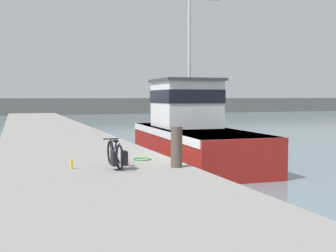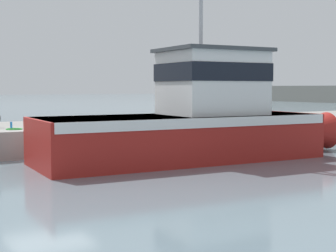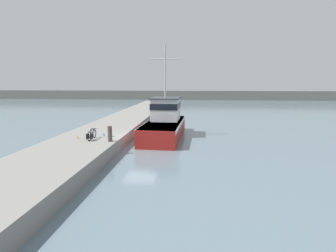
{
  "view_description": "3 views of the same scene",
  "coord_description": "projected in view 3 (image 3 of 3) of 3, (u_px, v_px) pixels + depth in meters",
  "views": [
    {
      "loc": [
        -5.81,
        -12.67,
        2.83
      ],
      "look_at": [
        -0.38,
        2.17,
        1.75
      ],
      "focal_mm": 45.0,
      "sensor_mm": 36.0,
      "label": 1
    },
    {
      "loc": [
        15.6,
        -4.93,
        2.38
      ],
      "look_at": [
        0.14,
        4.28,
        1.03
      ],
      "focal_mm": 55.0,
      "sensor_mm": 36.0,
      "label": 2
    },
    {
      "loc": [
        4.06,
        -19.9,
        5.09
      ],
      "look_at": [
        2.08,
        1.76,
        1.46
      ],
      "focal_mm": 28.0,
      "sensor_mm": 36.0,
      "label": 3
    }
  ],
  "objects": [
    {
      "name": "mooring_post",
      "position": [
        110.0,
        134.0,
        18.56
      ],
      "size": [
        0.31,
        0.31,
        1.11
      ],
      "primitive_type": "cylinder",
      "color": "#51473D",
      "rests_on": "dock_pier"
    },
    {
      "name": "hose_coil",
      "position": [
        111.0,
        136.0,
        20.32
      ],
      "size": [
        0.56,
        0.56,
        0.04
      ],
      "primitive_type": "torus",
      "color": "green",
      "rests_on": "dock_pier"
    },
    {
      "name": "dock_pier",
      "position": [
        93.0,
        141.0,
        21.02
      ],
      "size": [
        5.22,
        80.0,
        0.94
      ],
      "primitive_type": "cube",
      "color": "gray",
      "rests_on": "ground_plane"
    },
    {
      "name": "water_bottle_by_bike",
      "position": [
        78.0,
        137.0,
        19.56
      ],
      "size": [
        0.07,
        0.07,
        0.24
      ],
      "primitive_type": "cylinder",
      "color": "yellow",
      "rests_on": "dock_pier"
    },
    {
      "name": "ground_plane",
      "position": [
        140.0,
        147.0,
        20.75
      ],
      "size": [
        320.0,
        320.0,
        0.0
      ],
      "primitive_type": "plane",
      "color": "slate"
    },
    {
      "name": "fishing_boat_main",
      "position": [
        165.0,
        122.0,
        24.84
      ],
      "size": [
        3.64,
        11.22,
        8.41
      ],
      "rotation": [
        0.0,
        0.0,
        -0.05
      ],
      "color": "maroon",
      "rests_on": "ground_plane"
    },
    {
      "name": "far_shoreline",
      "position": [
        281.0,
        95.0,
        76.79
      ],
      "size": [
        180.0,
        5.0,
        2.69
      ],
      "primitive_type": "cube",
      "color": "slate",
      "rests_on": "ground_plane"
    },
    {
      "name": "water_bottle_on_curb",
      "position": [
        104.0,
        135.0,
        20.39
      ],
      "size": [
        0.08,
        0.08,
        0.23
      ],
      "primitive_type": "cylinder",
      "color": "blue",
      "rests_on": "dock_pier"
    },
    {
      "name": "bicycle_touring",
      "position": [
        91.0,
        135.0,
        19.17
      ],
      "size": [
        0.44,
        1.72,
        0.75
      ],
      "rotation": [
        0.0,
        0.0,
        0.01
      ],
      "color": "black",
      "rests_on": "dock_pier"
    }
  ]
}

